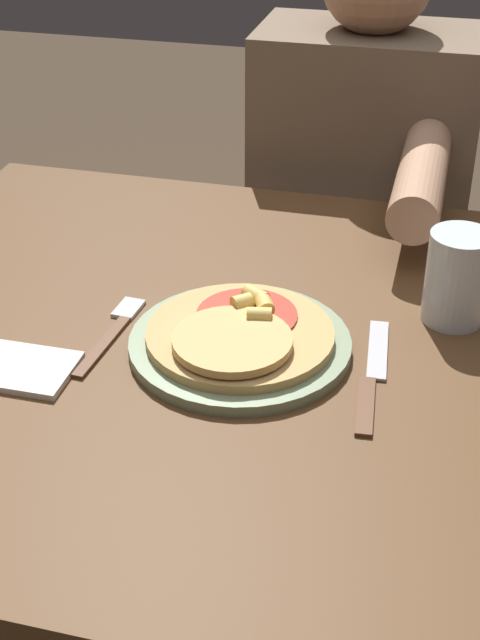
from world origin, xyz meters
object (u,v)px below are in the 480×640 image
at_px(plate, 240,344).
at_px(knife, 372,376).
at_px(pizza, 240,333).
at_px(person_diner, 361,208).
at_px(dining_table, 237,422).
at_px(fork, 113,330).
at_px(drinking_glass, 457,278).

height_order(plate, knife, plate).
xyz_separation_m(pizza, person_diner, (0.06, 0.64, -0.12)).
height_order(dining_table, person_diner, person_diner).
height_order(dining_table, fork, fork).
height_order(pizza, fork, pizza).
distance_m(fork, person_diner, 0.68).
xyz_separation_m(fork, knife, (0.31, -0.02, 0.00)).
bearing_deg(fork, plate, 0.76).
height_order(fork, knife, same).
relative_size(dining_table, drinking_glass, 8.94).
height_order(dining_table, drinking_glass, drinking_glass).
bearing_deg(drinking_glass, plate, -151.10).
height_order(pizza, drinking_glass, drinking_glass).
bearing_deg(pizza, drinking_glass, 29.67).
relative_size(pizza, fork, 1.24).
distance_m(pizza, drinking_glass, 0.27).
relative_size(dining_table, fork, 5.83).
relative_size(plate, pizza, 1.18).
bearing_deg(person_diner, drinking_glass, -71.01).
relative_size(plate, fork, 1.47).
bearing_deg(fork, dining_table, 7.05).
bearing_deg(plate, knife, -7.17).
relative_size(dining_table, person_diner, 0.89).
bearing_deg(fork, pizza, -0.67).
bearing_deg(drinking_glass, person_diner, 108.99).
relative_size(knife, person_diner, 0.19).
xyz_separation_m(drinking_glass, person_diner, (-0.17, 0.50, -0.16)).
xyz_separation_m(dining_table, fork, (-0.15, -0.02, 0.13)).
xyz_separation_m(fork, drinking_glass, (0.39, 0.13, 0.05)).
bearing_deg(knife, drinking_glass, 62.18).
bearing_deg(knife, pizza, 174.23).
height_order(plate, drinking_glass, drinking_glass).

